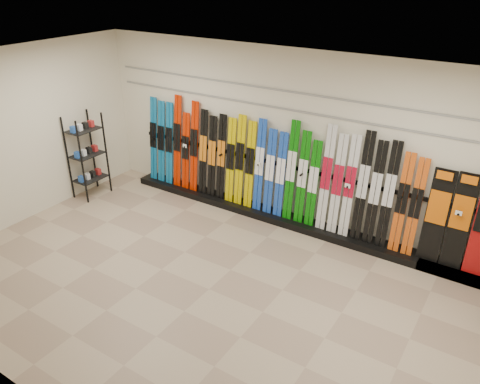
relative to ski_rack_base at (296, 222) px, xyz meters
The scene contains 10 objects.
floor 2.29m from the ski_rack_base, 95.64° to the right, with size 8.00×8.00×0.00m, color gray.
back_wall 1.47m from the ski_rack_base, 135.64° to the left, with size 8.00×8.00×0.00m, color beige.
left_wall 5.01m from the ski_rack_base, 151.65° to the right, with size 5.00×5.00×0.00m, color beige.
ceiling 3.73m from the ski_rack_base, 95.64° to the right, with size 8.00×8.00×0.00m, color silver.
ski_rack_base is the anchor object (origin of this frame).
skis 1.11m from the ski_rack_base, behind, with size 5.37×0.22×1.81m.
snowboards 2.82m from the ski_rack_base, ahead, with size 1.26×0.24×1.53m.
accessory_rack 4.19m from the ski_rack_base, 164.70° to the right, with size 0.40×0.60×1.64m, color black.
slatwall_rail_0 1.96m from the ski_rack_base, 138.37° to the left, with size 7.60×0.02×0.03m, color gray.
slatwall_rail_1 2.26m from the ski_rack_base, 138.37° to the left, with size 7.60×0.02×0.03m, color gray.
Camera 1 is at (3.27, -4.26, 4.20)m, focal length 35.00 mm.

